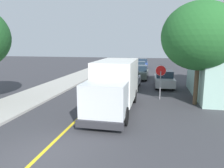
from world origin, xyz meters
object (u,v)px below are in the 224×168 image
object	(u,v)px
parked_van_across	(164,79)
street_tree_far_side	(200,36)
parked_car_mid	(140,73)
box_truck	(115,83)
stop_sign	(161,76)
parked_car_near	(129,80)
parked_car_far	(140,67)
parked_car_furthest	(143,64)

from	to	relation	value
parked_van_across	street_tree_far_side	world-z (taller)	street_tree_far_side
parked_car_mid	parked_van_across	size ratio (longest dim) A/B	0.99
parked_car_mid	street_tree_far_side	bearing A→B (deg)	-66.08
box_truck	stop_sign	distance (m)	4.48
box_truck	parked_car_near	distance (m)	7.27
box_truck	parked_car_near	bearing A→B (deg)	89.31
stop_sign	street_tree_far_side	distance (m)	3.93
box_truck	parked_van_across	world-z (taller)	box_truck
parked_car_far	parked_van_across	size ratio (longest dim) A/B	1.00
box_truck	stop_sign	xyz separation A→B (m)	(2.95, 3.38, 0.09)
box_truck	parked_car_mid	distance (m)	12.95
parked_car_far	parked_car_furthest	size ratio (longest dim) A/B	1.00
parked_car_near	stop_sign	world-z (taller)	stop_sign
parked_car_mid	street_tree_far_side	world-z (taller)	street_tree_far_side
parked_car_near	parked_car_far	bearing A→B (deg)	89.29
parked_car_far	parked_van_across	xyz separation A→B (m)	(3.20, -10.56, 0.00)
parked_car_mid	parked_van_across	bearing A→B (deg)	-59.65
box_truck	parked_car_furthest	distance (m)	24.95
parked_car_furthest	street_tree_far_side	world-z (taller)	street_tree_far_side
stop_sign	parked_car_far	bearing A→B (deg)	99.94
parked_car_far	parked_car_furthest	xyz separation A→B (m)	(0.08, 6.04, 0.00)
street_tree_far_side	parked_van_across	bearing A→B (deg)	108.46
parked_van_across	parked_car_near	bearing A→B (deg)	-161.38
parked_car_near	parked_van_across	world-z (taller)	same
box_truck	parked_van_across	bearing A→B (deg)	67.60
parked_car_furthest	stop_sign	bearing A→B (deg)	-83.02
box_truck	parked_car_mid	xyz separation A→B (m)	(0.76, 12.90, -0.97)
parked_car_far	parked_car_furthest	bearing A→B (deg)	89.23
parked_car_far	street_tree_far_side	distance (m)	17.71
parked_car_far	parked_car_near	bearing A→B (deg)	-90.71
parked_car_near	stop_sign	xyz separation A→B (m)	(2.86, -3.82, 1.06)
parked_car_furthest	stop_sign	distance (m)	21.74
parked_car_furthest	stop_sign	size ratio (longest dim) A/B	1.68
parked_car_far	parked_car_furthest	world-z (taller)	same
parked_car_near	parked_car_far	distance (m)	11.69
stop_sign	street_tree_far_side	xyz separation A→B (m)	(2.45, -0.95, 2.92)
parked_car_far	stop_sign	size ratio (longest dim) A/B	1.68
parked_car_near	street_tree_far_side	bearing A→B (deg)	-41.94
parked_van_across	stop_sign	xyz separation A→B (m)	(-0.48, -4.95, 1.06)
parked_van_across	parked_car_far	bearing A→B (deg)	106.86
parked_car_far	stop_sign	xyz separation A→B (m)	(2.72, -15.51, 1.06)
parked_car_mid	parked_car_far	xyz separation A→B (m)	(-0.53, 5.99, 0.00)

